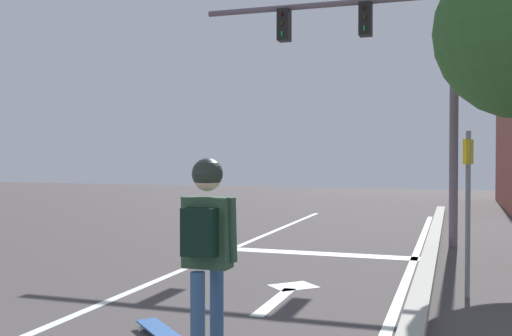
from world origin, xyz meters
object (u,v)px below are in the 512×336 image
object	(u,v)px
spare_skateboard	(160,331)
street_sign_post	(468,188)
skater	(207,237)
traffic_signal_mast	(380,57)

from	to	relation	value
spare_skateboard	street_sign_post	xyz separation A→B (m)	(2.77, 2.61, 1.26)
spare_skateboard	skater	bearing A→B (deg)	-44.57
skater	street_sign_post	size ratio (longest dim) A/B	0.80
spare_skateboard	street_sign_post	bearing A→B (deg)	43.30
spare_skateboard	traffic_signal_mast	bearing A→B (deg)	79.39
skater	traffic_signal_mast	size ratio (longest dim) A/B	0.32
skater	spare_skateboard	bearing A→B (deg)	135.43
traffic_signal_mast	skater	bearing A→B (deg)	-93.27
skater	spare_skateboard	world-z (taller)	skater
street_sign_post	skater	bearing A→B (deg)	-119.66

